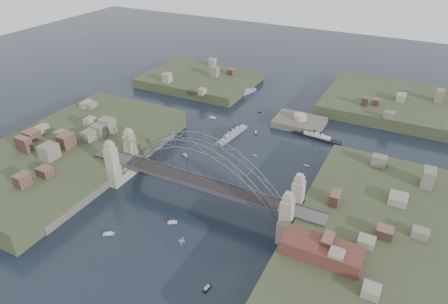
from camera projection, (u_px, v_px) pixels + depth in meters
ground at (200, 202)px, 133.58m from camera, size 500.00×500.00×0.00m
bridge at (198, 171)px, 127.30m from camera, size 84.00×13.80×24.60m
shore_west at (72, 157)px, 155.04m from camera, size 50.50×90.00×12.00m
shore_east at (379, 255)px, 110.11m from camera, size 50.50×90.00×12.00m
headland_nw at (200, 83)px, 227.62m from camera, size 60.00×45.00×9.00m
headland_ne at (398, 107)px, 197.82m from camera, size 70.00×55.00×9.50m
fort_island at (299, 126)px, 182.65m from camera, size 22.00×16.00×9.40m
wharf_shed at (322, 250)px, 100.52m from camera, size 20.00×8.00×4.00m
naval_cruiser_near at (232, 135)px, 172.80m from camera, size 5.12×20.31×6.04m
naval_cruiser_far at (244, 93)px, 213.29m from camera, size 7.90×17.60×5.98m
ocean_liner at (317, 137)px, 171.04m from camera, size 21.20×4.96×5.16m
aeroplane at (181, 241)px, 107.18m from camera, size 1.64×2.82×0.42m
small_boat_a at (185, 155)px, 159.21m from camera, size 2.82×2.19×1.43m
small_boat_b at (255, 156)px, 159.08m from camera, size 1.99×1.25×0.45m
small_boat_c at (172, 222)px, 124.42m from camera, size 2.95×2.34×1.43m
small_boat_d at (306, 166)px, 152.63m from camera, size 2.20×0.90×0.45m
small_boat_e at (212, 118)px, 188.82m from camera, size 3.11×1.26×1.43m
small_boat_f at (256, 132)px, 174.67m from camera, size 1.74×1.70×2.38m
small_boat_g at (207, 288)px, 102.36m from camera, size 1.31×2.98×1.43m
small_boat_h at (260, 112)px, 194.18m from camera, size 1.90×0.90×0.45m
small_boat_i at (289, 194)px, 137.00m from camera, size 2.29×1.95×0.45m
small_boat_j at (109, 234)px, 119.87m from camera, size 3.41×2.82×1.43m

